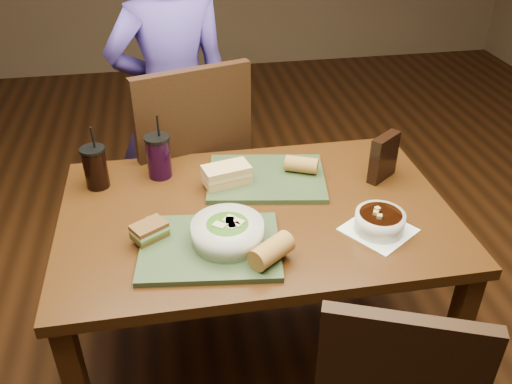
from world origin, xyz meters
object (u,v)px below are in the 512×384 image
tray_near (210,247)px  sandwich_far (227,174)px  baguette_far (302,165)px  salad_bowl (228,231)px  dining_table (256,231)px  chip_bag (384,157)px  diner (174,101)px  chair_far (196,167)px  sandwich_near (149,231)px  tray_far (266,178)px  baguette_near (271,251)px  soup_bowl (380,221)px  cup_cola (95,167)px  cup_berry (159,156)px

tray_near → sandwich_far: size_ratio=2.33×
tray_near → baguette_far: (0.38, 0.37, 0.04)m
salad_bowl → dining_table: bearing=56.1°
sandwich_far → chip_bag: chip_bag is taller
dining_table → diner: size_ratio=0.83×
dining_table → chair_far: chair_far is taller
sandwich_near → chip_bag: size_ratio=0.72×
sandwich_near → tray_far: bearing=35.0°
dining_table → chair_far: size_ratio=1.20×
baguette_near → diner: bearing=100.9°
baguette_far → chip_bag: 0.30m
dining_table → baguette_far: 0.31m
salad_bowl → baguette_near: bearing=-44.6°
sandwich_near → salad_bowl: bearing=-14.4°
diner → soup_bowl: size_ratio=5.97×
soup_bowl → sandwich_near: soup_bowl is taller
sandwich_near → tray_near: bearing=-21.5°
dining_table → cup_cola: cup_cola is taller
cup_berry → dining_table: bearing=-41.9°
baguette_far → sandwich_far: bearing=-174.7°
chip_bag → diner: bearing=96.6°
diner → baguette_far: (0.43, -0.69, 0.01)m
salad_bowl → cup_cola: cup_cola is taller
sandwich_far → cup_cola: size_ratio=0.76×
diner → baguette_near: size_ratio=11.66×
tray_far → baguette_near: bearing=-99.2°
dining_table → cup_berry: (-0.31, 0.28, 0.17)m
baguette_near → cup_cola: bearing=134.7°
tray_far → diner: bearing=113.2°
dining_table → chair_far: 0.60m
sandwich_far → baguette_near: bearing=-80.8°
tray_far → dining_table: bearing=-111.4°
dining_table → sandwich_near: sandwich_near is taller
tray_near → tray_far: bearing=56.2°
diner → baguette_far: 0.81m
soup_bowl → sandwich_near: 0.72m
sandwich_near → cup_cola: size_ratio=0.52×
diner → tray_near: bearing=80.8°
soup_bowl → cup_berry: size_ratio=1.06×
dining_table → salad_bowl: size_ratio=5.91×
salad_bowl → soup_bowl: size_ratio=0.83×
soup_bowl → sandwich_far: size_ratio=1.47×
baguette_near → sandwich_near: bearing=153.7°
tray_far → soup_bowl: 0.47m
tray_far → chip_bag: size_ratio=2.44×
chair_far → diner: diner is taller
soup_bowl → tray_far: bearing=129.0°
tray_far → sandwich_near: 0.52m
tray_near → chip_bag: bearing=24.9°
diner → chip_bag: 1.04m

